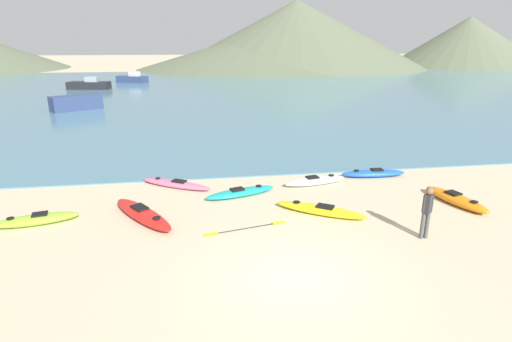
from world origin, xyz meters
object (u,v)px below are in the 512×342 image
person_near_foreground (427,209)px  moored_boat_3 (132,79)px  kayak_on_sand_4 (456,199)px  kayak_on_sand_7 (315,181)px  kayak_on_sand_6 (321,210)px  loose_paddle (246,228)px  kayak_on_sand_0 (36,220)px  moored_boat_1 (76,103)px  kayak_on_sand_5 (143,214)px  kayak_on_sand_1 (241,192)px  kayak_on_sand_2 (176,184)px  moored_boat_2 (89,85)px  kayak_on_sand_3 (373,173)px

person_near_foreground → moored_boat_3: (-15.90, 53.17, -0.34)m
kayak_on_sand_4 → kayak_on_sand_7: (-4.62, 2.88, -0.02)m
kayak_on_sand_6 → loose_paddle: bearing=-163.7°
kayak_on_sand_4 → kayak_on_sand_6: 5.32m
kayak_on_sand_0 → moored_boat_3: moored_boat_3 is taller
moored_boat_1 → loose_paddle: bearing=-65.4°
kayak_on_sand_5 → moored_boat_1: bearing=109.0°
kayak_on_sand_0 → kayak_on_sand_5: 3.47m
moored_boat_3 → kayak_on_sand_5: bearing=-82.0°
kayak_on_sand_0 → kayak_on_sand_1: size_ratio=0.91×
kayak_on_sand_1 → kayak_on_sand_2: (-2.57, 1.41, -0.01)m
kayak_on_sand_5 → loose_paddle: (3.42, -1.34, -0.16)m
kayak_on_sand_4 → kayak_on_sand_7: size_ratio=1.01×
person_near_foreground → moored_boat_1: (-17.22, 27.34, -0.25)m
kayak_on_sand_4 → kayak_on_sand_7: bearing=148.1°
kayak_on_sand_0 → person_near_foreground: bearing=-13.3°
moored_boat_1 → person_near_foreground: bearing=-57.8°
kayak_on_sand_7 → moored_boat_2: 43.60m
person_near_foreground → moored_boat_2: person_near_foreground is taller
kayak_on_sand_4 → moored_boat_3: moored_boat_3 is taller
kayak_on_sand_4 → moored_boat_1: moored_boat_1 is taller
kayak_on_sand_2 → kayak_on_sand_4: bearing=-18.2°
kayak_on_sand_2 → kayak_on_sand_7: kayak_on_sand_7 is taller
kayak_on_sand_0 → kayak_on_sand_7: 10.64m
kayak_on_sand_2 → kayak_on_sand_4: 11.05m
kayak_on_sand_2 → moored_boat_3: (-8.12, 47.31, 0.49)m
loose_paddle → kayak_on_sand_0: bearing=168.4°
kayak_on_sand_1 → kayak_on_sand_3: kayak_on_sand_3 is taller
kayak_on_sand_6 → kayak_on_sand_1: bearing=140.5°
kayak_on_sand_0 → kayak_on_sand_6: bearing=-3.6°
kayak_on_sand_2 → moored_boat_2: size_ratio=0.57×
kayak_on_sand_2 → kayak_on_sand_5: bearing=-108.6°
kayak_on_sand_4 → kayak_on_sand_6: kayak_on_sand_4 is taller
person_near_foreground → moored_boat_1: 32.31m
kayak_on_sand_1 → loose_paddle: 2.97m
kayak_on_sand_6 → moored_boat_2: size_ratio=0.57×
person_near_foreground → kayak_on_sand_0: bearing=166.7°
kayak_on_sand_2 → loose_paddle: (2.40, -4.38, -0.12)m
kayak_on_sand_3 → kayak_on_sand_7: bearing=-168.6°
moored_boat_1 → loose_paddle: 28.46m
kayak_on_sand_2 → kayak_on_sand_4: kayak_on_sand_4 is taller
kayak_on_sand_0 → moored_boat_1: size_ratio=0.63×
moored_boat_1 → moored_boat_2: 17.77m
person_near_foreground → kayak_on_sand_1: bearing=139.5°
loose_paddle → moored_boat_1: bearing=114.6°
kayak_on_sand_1 → kayak_on_sand_7: 3.41m
kayak_on_sand_3 → kayak_on_sand_5: 10.27m
moored_boat_2 → person_near_foreground: bearing=-65.8°
person_near_foreground → loose_paddle: bearing=164.6°
loose_paddle → kayak_on_sand_5: bearing=158.7°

